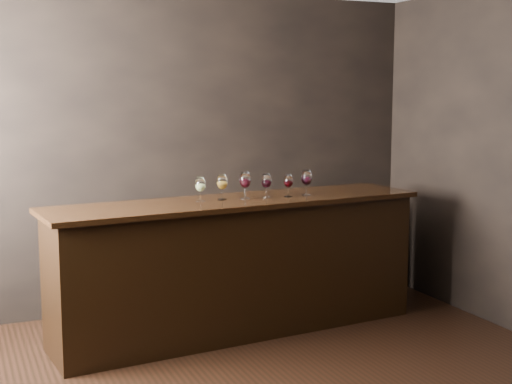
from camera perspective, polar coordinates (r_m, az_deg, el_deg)
name	(u,v)px	position (r m, az deg, el deg)	size (l,w,h in m)	color
room_shell	(205,112)	(4.21, -4.09, 6.40)	(5.02, 4.52, 2.81)	black
bar_counter	(238,268)	(5.76, -1.47, -6.11)	(2.98, 0.65, 1.04)	black
bar_top	(238,202)	(5.66, -1.49, -0.79)	(3.08, 0.71, 0.04)	black
back_bar_shelf	(224,255)	(6.46, -2.54, -5.06)	(2.60, 0.40, 0.94)	black
glass_white	(200,185)	(5.55, -4.48, 0.56)	(0.08, 0.08, 0.19)	white
glass_amber	(222,183)	(5.63, -2.73, 0.76)	(0.09, 0.09, 0.20)	white
glass_red_a	(245,181)	(5.66, -0.87, 0.92)	(0.09, 0.09, 0.22)	white
glass_red_b	(266,181)	(5.74, 0.84, 0.85)	(0.08, 0.08, 0.19)	white
glass_red_c	(288,182)	(5.80, 2.60, 0.84)	(0.08, 0.08, 0.18)	white
glass_red_d	(307,178)	(5.87, 4.07, 1.11)	(0.09, 0.09, 0.21)	white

